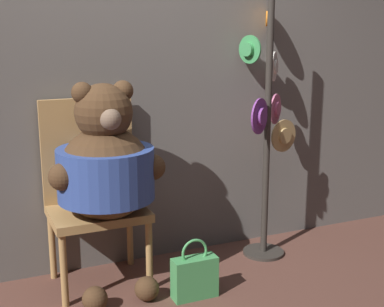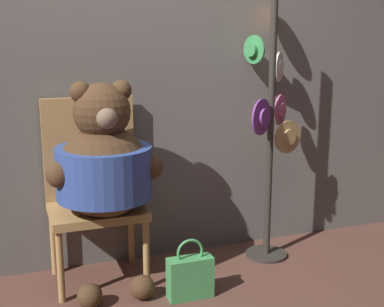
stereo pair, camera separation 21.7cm
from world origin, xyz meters
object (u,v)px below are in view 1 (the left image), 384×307
at_px(hat_display_rack, 267,124).
at_px(chair, 93,187).
at_px(teddy_bear, 106,168).
at_px(handbag_on_ground, 195,276).

bearing_deg(hat_display_rack, chair, 176.75).
bearing_deg(chair, teddy_bear, -76.56).
height_order(teddy_bear, hat_display_rack, hat_display_rack).
bearing_deg(chair, handbag_on_ground, -46.70).
height_order(teddy_bear, handbag_on_ground, teddy_bear).
distance_m(hat_display_rack, handbag_on_ground, 1.12).
relative_size(hat_display_rack, handbag_on_ground, 4.87).
relative_size(teddy_bear, handbag_on_ground, 3.44).
xyz_separation_m(hat_display_rack, handbag_on_ground, (-0.71, -0.41, -0.77)).
bearing_deg(chair, hat_display_rack, -3.25).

